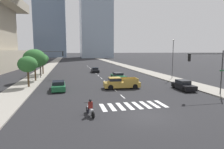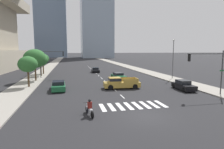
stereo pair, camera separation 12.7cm
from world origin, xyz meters
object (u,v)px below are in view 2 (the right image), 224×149
(sedan_green_1, at_px, (118,76))
(traffic_signal_near, at_px, (209,64))
(traffic_signal_far, at_px, (49,58))
(street_tree_nearest, at_px, (28,64))
(sedan_black_3, at_px, (183,85))
(street_tree_second, at_px, (35,59))
(motorcycle_lead, at_px, (90,109))
(street_tree_fourth, at_px, (43,59))
(sedan_black_2, at_px, (95,70))
(pickup_truck, at_px, (120,83))
(sedan_green_0, at_px, (58,86))
(street_tree_third, at_px, (40,60))
(street_lamp_east, at_px, (173,56))

(sedan_green_1, height_order, traffic_signal_near, traffic_signal_near)
(traffic_signal_far, bearing_deg, street_tree_nearest, -103.16)
(sedan_black_3, height_order, street_tree_second, street_tree_second)
(street_tree_second, bearing_deg, motorcycle_lead, -69.29)
(sedan_black_3, relative_size, street_tree_nearest, 0.93)
(street_tree_second, relative_size, street_tree_fourth, 1.22)
(traffic_signal_far, bearing_deg, street_tree_second, -123.51)
(traffic_signal_near, height_order, street_tree_fourth, traffic_signal_near)
(sedan_black_2, bearing_deg, pickup_truck, 3.67)
(pickup_truck, height_order, sedan_green_0, pickup_truck)
(traffic_signal_far, bearing_deg, street_tree_third, 123.84)
(street_lamp_east, bearing_deg, street_tree_fourth, 152.95)
(sedan_black_2, relative_size, traffic_signal_near, 0.82)
(sedan_black_2, distance_m, street_tree_fourth, 13.11)
(sedan_black_3, xyz_separation_m, street_tree_fourth, (-22.20, 23.13, 3.03))
(traffic_signal_near, xyz_separation_m, street_tree_second, (-22.93, 16.67, 0.20))
(sedan_black_3, bearing_deg, street_lamp_east, 161.86)
(motorcycle_lead, relative_size, traffic_signal_far, 0.39)
(sedan_green_0, bearing_deg, sedan_green_1, -55.75)
(motorcycle_lead, distance_m, sedan_green_1, 21.55)
(street_lamp_east, bearing_deg, sedan_black_2, 131.88)
(traffic_signal_far, bearing_deg, pickup_truck, -49.26)
(pickup_truck, xyz_separation_m, street_tree_third, (-13.47, 16.37, 2.76))
(traffic_signal_near, xyz_separation_m, traffic_signal_far, (-20.72, 20.02, 0.09))
(street_tree_nearest, distance_m, street_tree_third, 12.78)
(sedan_green_0, height_order, street_tree_fourth, street_tree_fourth)
(street_lamp_east, relative_size, street_tree_fourth, 1.61)
(sedan_black_3, distance_m, street_tree_nearest, 23.33)
(sedan_green_0, bearing_deg, street_tree_third, 13.21)
(sedan_green_1, bearing_deg, street_tree_fourth, -130.16)
(street_lamp_east, height_order, street_tree_fourth, street_lamp_east)
(traffic_signal_near, bearing_deg, street_tree_nearest, -24.69)
(motorcycle_lead, bearing_deg, sedan_green_0, 4.56)
(pickup_truck, bearing_deg, street_tree_fourth, -53.11)
(street_tree_second, bearing_deg, sedan_green_0, -63.13)
(sedan_green_1, relative_size, street_lamp_east, 0.64)
(pickup_truck, relative_size, street_lamp_east, 0.72)
(sedan_black_2, xyz_separation_m, street_tree_nearest, (-12.63, -18.29, 3.01))
(traffic_signal_near, relative_size, street_lamp_east, 0.72)
(motorcycle_lead, xyz_separation_m, street_lamp_east, (18.23, 17.89, 3.98))
(motorcycle_lead, xyz_separation_m, sedan_green_1, (7.73, 20.12, 0.01))
(sedan_green_0, height_order, traffic_signal_near, traffic_signal_near)
(sedan_green_0, xyz_separation_m, street_tree_fourth, (-4.55, 19.46, 3.04))
(traffic_signal_far, bearing_deg, sedan_black_2, 40.26)
(street_tree_third, bearing_deg, sedan_green_0, -73.78)
(traffic_signal_far, relative_size, street_tree_fourth, 1.20)
(motorcycle_lead, relative_size, traffic_signal_near, 0.40)
(sedan_black_2, height_order, street_tree_second, street_tree_second)
(sedan_green_1, bearing_deg, street_tree_nearest, -75.12)
(motorcycle_lead, bearing_deg, street_lamp_east, -56.59)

